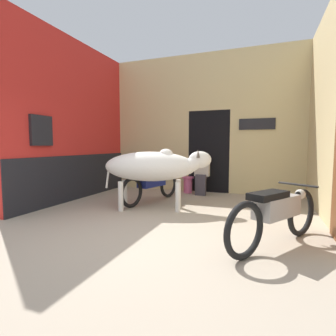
{
  "coord_description": "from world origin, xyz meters",
  "views": [
    {
      "loc": [
        1.74,
        -3.38,
        1.38
      ],
      "look_at": [
        -0.22,
        1.9,
        0.89
      ],
      "focal_mm": 28.0,
      "sensor_mm": 36.0,
      "label": 1
    }
  ],
  "objects_px": {
    "motorcycle_far": "(152,183)",
    "plastic_stool": "(188,184)",
    "cow": "(154,167)",
    "shopkeeper_seated": "(202,172)",
    "motorcycle_near": "(276,212)"
  },
  "relations": [
    {
      "from": "cow",
      "to": "plastic_stool",
      "type": "bearing_deg",
      "value": 86.56
    },
    {
      "from": "cow",
      "to": "motorcycle_far",
      "type": "relative_size",
      "value": 1.12
    },
    {
      "from": "motorcycle_near",
      "to": "motorcycle_far",
      "type": "distance_m",
      "value": 3.37
    },
    {
      "from": "shopkeeper_seated",
      "to": "plastic_stool",
      "type": "distance_m",
      "value": 0.6
    },
    {
      "from": "cow",
      "to": "shopkeeper_seated",
      "type": "xyz_separation_m",
      "value": [
        0.56,
        2.01,
        -0.28
      ]
    },
    {
      "from": "motorcycle_far",
      "to": "plastic_stool",
      "type": "height_order",
      "value": "motorcycle_far"
    },
    {
      "from": "motorcycle_near",
      "to": "motorcycle_far",
      "type": "height_order",
      "value": "motorcycle_near"
    },
    {
      "from": "motorcycle_far",
      "to": "shopkeeper_seated",
      "type": "height_order",
      "value": "shopkeeper_seated"
    },
    {
      "from": "motorcycle_near",
      "to": "plastic_stool",
      "type": "relative_size",
      "value": 3.88
    },
    {
      "from": "motorcycle_far",
      "to": "plastic_stool",
      "type": "xyz_separation_m",
      "value": [
        0.49,
        1.5,
        -0.21
      ]
    },
    {
      "from": "cow",
      "to": "motorcycle_far",
      "type": "xyz_separation_m",
      "value": [
        -0.36,
        0.66,
        -0.47
      ]
    },
    {
      "from": "motorcycle_far",
      "to": "plastic_stool",
      "type": "distance_m",
      "value": 1.59
    },
    {
      "from": "motorcycle_near",
      "to": "motorcycle_far",
      "type": "bearing_deg",
      "value": 144.06
    },
    {
      "from": "motorcycle_far",
      "to": "plastic_stool",
      "type": "bearing_deg",
      "value": 71.95
    },
    {
      "from": "shopkeeper_seated",
      "to": "plastic_stool",
      "type": "height_order",
      "value": "shopkeeper_seated"
    }
  ]
}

